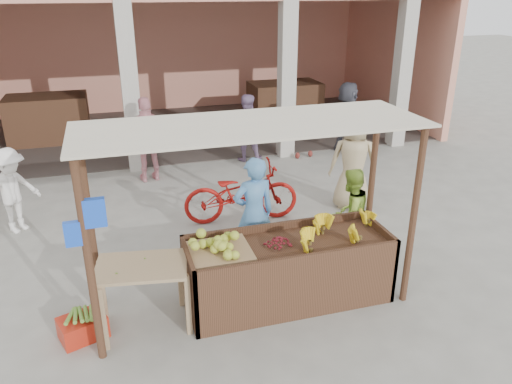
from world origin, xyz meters
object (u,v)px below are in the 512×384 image
object	(u,v)px
fruit_stall	(288,272)
vendor_blue	(254,210)
vendor_green	(350,211)
side_table	(142,276)
red_crate	(83,327)
motorcycle	(241,192)

from	to	relation	value
fruit_stall	vendor_blue	size ratio (longest dim) A/B	1.46
vendor_green	fruit_stall	bearing A→B (deg)	11.90
side_table	vendor_green	xyz separation A→B (m)	(3.10, 0.87, 0.03)
vendor_green	red_crate	bearing A→B (deg)	-8.53
fruit_stall	motorcycle	distance (m)	2.47
red_crate	fruit_stall	bearing A→B (deg)	-18.42
vendor_blue	red_crate	bearing A→B (deg)	17.78
vendor_green	motorcycle	bearing A→B (deg)	-74.34
vendor_blue	motorcycle	size ratio (longest dim) A/B	0.86
side_table	motorcycle	world-z (taller)	motorcycle
side_table	red_crate	world-z (taller)	side_table
red_crate	vendor_blue	world-z (taller)	vendor_blue
fruit_stall	vendor_green	size ratio (longest dim) A/B	1.78
motorcycle	vendor_blue	bearing A→B (deg)	176.49
red_crate	motorcycle	size ratio (longest dim) A/B	0.25
vendor_green	motorcycle	xyz separation A→B (m)	(-1.23, 1.63, -0.19)
side_table	red_crate	xyz separation A→B (m)	(-0.73, -0.00, -0.57)
side_table	vendor_blue	size ratio (longest dim) A/B	0.64
vendor_green	motorcycle	distance (m)	2.05
motorcycle	fruit_stall	bearing A→B (deg)	-176.15
motorcycle	vendor_green	bearing A→B (deg)	-138.08
red_crate	vendor_blue	size ratio (longest dim) A/B	0.29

